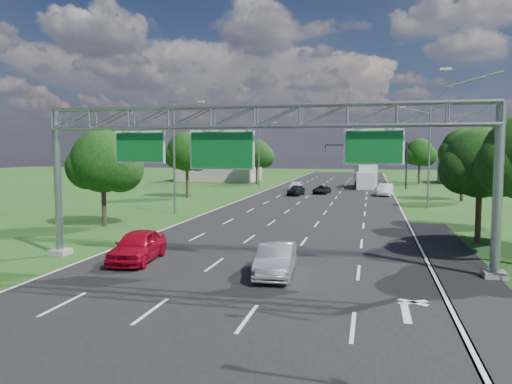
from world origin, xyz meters
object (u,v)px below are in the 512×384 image
(red_coupe, at_px, (138,246))
(box_truck, at_px, (365,176))
(traffic_signal, at_px, (382,154))
(silver_sedan, at_px, (276,260))
(sign_gantry, at_px, (257,129))

(red_coupe, height_order, box_truck, box_truck)
(box_truck, bearing_deg, traffic_signal, -42.53)
(silver_sedan, xyz_separation_m, box_truck, (3.39, 56.61, 0.98))
(red_coupe, bearing_deg, traffic_signal, 70.12)
(sign_gantry, bearing_deg, box_truck, 85.09)
(silver_sedan, bearing_deg, box_truck, 82.40)
(red_coupe, height_order, silver_sedan, red_coupe)
(traffic_signal, distance_m, box_truck, 4.56)
(red_coupe, bearing_deg, sign_gantry, -0.25)
(sign_gantry, distance_m, silver_sedan, 6.55)
(sign_gantry, distance_m, traffic_signal, 53.51)
(red_coupe, relative_size, box_truck, 0.50)
(silver_sedan, height_order, box_truck, box_truck)
(traffic_signal, relative_size, silver_sedan, 2.67)
(sign_gantry, bearing_deg, silver_sedan, -55.05)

